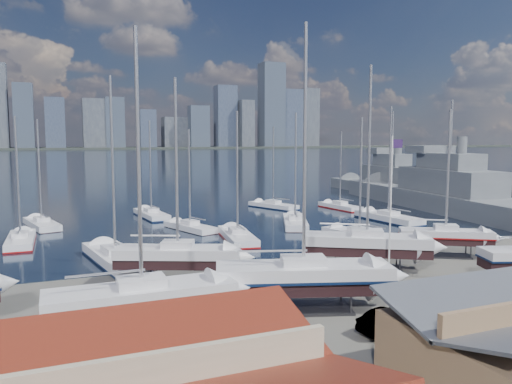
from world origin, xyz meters
name	(u,v)px	position (x,y,z in m)	size (l,w,h in m)	color
ground	(345,287)	(0.00, -10.00, 0.00)	(1400.00, 1400.00, 0.00)	#605E59
water	(85,157)	(0.00, 300.00, -0.15)	(1400.00, 600.00, 0.40)	#1A273C
far_shore	(70,148)	(0.00, 560.00, 1.10)	(1400.00, 80.00, 2.20)	#2D332D
skyline	(62,114)	(-7.83, 553.76, 39.09)	(639.14, 43.80, 107.69)	#475166
sailboat_cradle_1	(142,299)	(-15.36, -13.60, 2.11)	(10.41, 2.94, 16.75)	#2D2D33
sailboat_cradle_2	(178,256)	(-11.04, -3.95, 2.05)	(9.68, 6.17, 15.41)	#2D2D33
sailboat_cradle_3	(303,277)	(-5.10, -13.14, 2.17)	(11.61, 6.43, 17.93)	#2D2D33
sailboat_cradle_4	(367,244)	(4.62, -6.04, 2.12)	(10.38, 7.91, 16.89)	#2D2D33
sailboat_cradle_6	(446,236)	(13.99, -5.08, 1.95)	(8.27, 6.42, 13.63)	#2D2D33
sailboat_moored_1	(21,242)	(-22.97, 15.66, 0.31)	(2.69, 9.29, 13.85)	black
sailboat_moored_2	(42,225)	(-21.13, 25.67, 0.32)	(4.67, 9.59, 13.96)	black
sailboat_moored_3	(115,260)	(-14.82, 3.75, 0.31)	(5.05, 11.77, 17.04)	black
sailboat_moored_4	(190,228)	(-4.63, 16.85, 0.32)	(4.87, 8.68, 12.64)	black
sailboat_moored_5	(151,216)	(-7.10, 28.52, 0.31)	(3.63, 9.66, 14.10)	black
sailboat_moored_6	(238,238)	(-1.43, 9.09, 0.31)	(4.11, 9.98, 14.49)	black
sailboat_moored_7	(295,224)	(8.44, 14.91, 0.32)	(6.45, 10.10, 14.83)	black
sailboat_moored_8	(273,206)	(12.55, 30.77, 0.31)	(5.67, 9.30, 13.46)	black
sailboat_moored_9	(359,236)	(11.16, 4.72, 0.32)	(4.80, 9.53, 13.86)	black
sailboat_moored_10	(388,219)	(21.46, 13.29, 0.31)	(3.87, 10.84, 15.88)	black
sailboat_moored_11	(340,207)	(21.87, 25.98, 0.31)	(3.32, 8.72, 12.73)	black
naval_ship_east	(448,200)	(36.21, 18.18, 1.67)	(14.20, 51.91, 18.62)	slate
naval_ship_west	(391,187)	(41.35, 38.86, 1.67)	(8.67, 39.12, 17.49)	slate
car_a	(224,380)	(-13.27, -21.49, 0.69)	(1.64, 4.07, 1.39)	gray
car_b	(390,321)	(-2.29, -18.35, 0.66)	(1.40, 4.01, 1.32)	gray
flagpole	(392,199)	(4.18, -9.73, 6.34)	(0.99, 0.12, 11.10)	white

